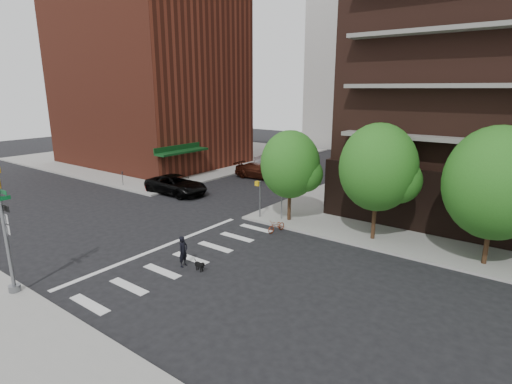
{
  "coord_description": "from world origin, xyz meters",
  "views": [
    {
      "loc": [
        17.94,
        -14.05,
        9.01
      ],
      "look_at": [
        3.0,
        6.0,
        2.5
      ],
      "focal_mm": 28.0,
      "sensor_mm": 36.0,
      "label": 1
    }
  ],
  "objects_px": {
    "parked_car_black": "(176,185)",
    "parked_car_silver": "(275,161)",
    "fire_hydrant": "(147,186)",
    "dog_walker": "(183,251)",
    "scooter": "(276,226)",
    "traffic_signal": "(7,238)",
    "parked_car_maroon": "(259,171)"
  },
  "relations": [
    {
      "from": "traffic_signal",
      "to": "scooter",
      "type": "height_order",
      "value": "traffic_signal"
    },
    {
      "from": "traffic_signal",
      "to": "fire_hydrant",
      "type": "distance_m",
      "value": 18.42
    },
    {
      "from": "fire_hydrant",
      "to": "dog_walker",
      "type": "height_order",
      "value": "dog_walker"
    },
    {
      "from": "fire_hydrant",
      "to": "traffic_signal",
      "type": "bearing_deg",
      "value": -56.74
    },
    {
      "from": "fire_hydrant",
      "to": "parked_car_black",
      "type": "xyz_separation_m",
      "value": [
        2.54,
        1.2,
        0.28
      ]
    },
    {
      "from": "parked_car_silver",
      "to": "traffic_signal",
      "type": "bearing_deg",
      "value": -168.33
    },
    {
      "from": "parked_car_maroon",
      "to": "scooter",
      "type": "height_order",
      "value": "parked_car_maroon"
    },
    {
      "from": "parked_car_black",
      "to": "dog_walker",
      "type": "distance_m",
      "value": 15.08
    },
    {
      "from": "traffic_signal",
      "to": "parked_car_maroon",
      "type": "height_order",
      "value": "traffic_signal"
    },
    {
      "from": "scooter",
      "to": "dog_walker",
      "type": "relative_size",
      "value": 0.92
    },
    {
      "from": "parked_car_silver",
      "to": "scooter",
      "type": "distance_m",
      "value": 21.46
    },
    {
      "from": "fire_hydrant",
      "to": "parked_car_silver",
      "type": "xyz_separation_m",
      "value": [
        2.86,
        16.22,
        0.26
      ]
    },
    {
      "from": "parked_car_maroon",
      "to": "traffic_signal",
      "type": "bearing_deg",
      "value": -172.44
    },
    {
      "from": "parked_car_black",
      "to": "parked_car_maroon",
      "type": "xyz_separation_m",
      "value": [
        2.13,
        9.42,
        -0.06
      ]
    },
    {
      "from": "parked_car_silver",
      "to": "dog_walker",
      "type": "bearing_deg",
      "value": -157.2
    },
    {
      "from": "traffic_signal",
      "to": "parked_car_black",
      "type": "distance_m",
      "value": 18.21
    },
    {
      "from": "traffic_signal",
      "to": "scooter",
      "type": "bearing_deg",
      "value": 70.38
    },
    {
      "from": "parked_car_maroon",
      "to": "dog_walker",
      "type": "height_order",
      "value": "dog_walker"
    },
    {
      "from": "traffic_signal",
      "to": "dog_walker",
      "type": "xyz_separation_m",
      "value": [
        3.9,
        6.6,
        -1.88
      ]
    },
    {
      "from": "traffic_signal",
      "to": "parked_car_black",
      "type": "height_order",
      "value": "traffic_signal"
    },
    {
      "from": "parked_car_black",
      "to": "dog_walker",
      "type": "relative_size",
      "value": 3.62
    },
    {
      "from": "parked_car_black",
      "to": "parked_car_silver",
      "type": "xyz_separation_m",
      "value": [
        0.32,
        15.02,
        -0.01
      ]
    },
    {
      "from": "scooter",
      "to": "dog_walker",
      "type": "bearing_deg",
      "value": -90.42
    },
    {
      "from": "traffic_signal",
      "to": "parked_car_maroon",
      "type": "relative_size",
      "value": 1.13
    },
    {
      "from": "fire_hydrant",
      "to": "parked_car_black",
      "type": "relative_size",
      "value": 0.12
    },
    {
      "from": "parked_car_silver",
      "to": "dog_walker",
      "type": "relative_size",
      "value": 3.01
    },
    {
      "from": "traffic_signal",
      "to": "dog_walker",
      "type": "relative_size",
      "value": 3.65
    },
    {
      "from": "fire_hydrant",
      "to": "parked_car_black",
      "type": "bearing_deg",
      "value": 25.29
    },
    {
      "from": "traffic_signal",
      "to": "fire_hydrant",
      "type": "bearing_deg",
      "value": 123.26
    },
    {
      "from": "fire_hydrant",
      "to": "scooter",
      "type": "xyz_separation_m",
      "value": [
        14.94,
        -1.52,
        -0.15
      ]
    },
    {
      "from": "fire_hydrant",
      "to": "parked_car_silver",
      "type": "distance_m",
      "value": 16.47
    },
    {
      "from": "traffic_signal",
      "to": "fire_hydrant",
      "type": "xyz_separation_m",
      "value": [
        -10.03,
        15.29,
        -2.15
      ]
    }
  ]
}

